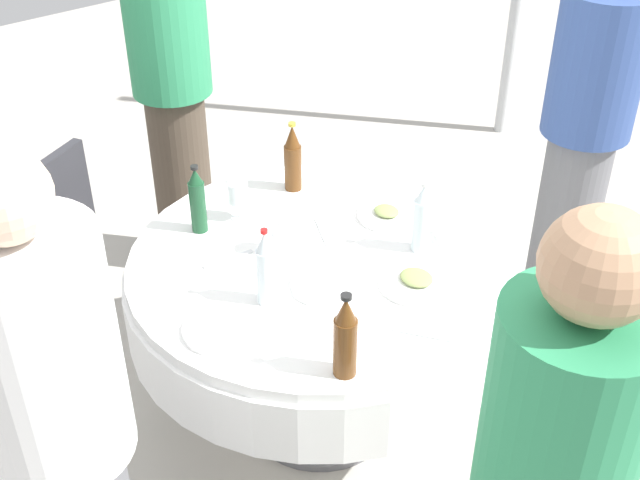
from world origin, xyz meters
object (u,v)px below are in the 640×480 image
object	(u,v)px
bottle_brown_south	(293,159)
person_inner	(583,141)
plate_outer	(221,329)
person_far	(174,103)
bottle_clear_near	(266,269)
chair_rear	(40,235)
plate_west	(325,285)
person_south	(64,440)
bottle_clear_north	(422,219)
wine_glass_north	(238,194)
wine_glass_near	(282,226)
plate_right	(416,281)
bottle_brown_inner	(345,338)
plate_front	(386,214)
bottle_dark_green_far	(197,201)
dining_table	(320,293)

from	to	relation	value
bottle_brown_south	person_inner	world-z (taller)	person_inner
plate_outer	person_far	size ratio (longest dim) A/B	0.14
bottle_clear_near	chair_rear	bearing A→B (deg)	-166.13
plate_west	person_south	distance (m)	0.96
bottle_clear_north	person_inner	distance (m)	0.89
bottle_clear_near	chair_rear	xyz separation A→B (m)	(-1.14, -0.28, -0.34)
wine_glass_north	wine_glass_near	world-z (taller)	wine_glass_north
bottle_clear_near	plate_right	world-z (taller)	bottle_clear_near
bottle_brown_inner	chair_rear	world-z (taller)	bottle_brown_inner
wine_glass_north	plate_front	xyz separation A→B (m)	(0.33, 0.41, -0.09)
plate_right	person_far	xyz separation A→B (m)	(-1.50, 0.03, 0.07)
bottle_clear_north	plate_front	distance (m)	0.25
bottle_clear_north	person_far	bearing A→B (deg)	-175.07
person_south	bottle_clear_north	bearing A→B (deg)	-100.84
plate_west	person_far	world-z (taller)	person_far
bottle_brown_inner	wine_glass_near	xyz separation A→B (m)	(-0.57, 0.22, -0.02)
bottle_brown_inner	person_far	size ratio (longest dim) A/B	0.17
bottle_dark_green_far	chair_rear	distance (m)	0.82
dining_table	person_far	xyz separation A→B (m)	(-1.19, 0.17, 0.24)
person_far	person_south	distance (m)	1.92
wine_glass_north	wine_glass_near	size ratio (longest dim) A/B	1.03
bottle_clear_near	plate_west	bearing A→B (deg)	72.01
dining_table	wine_glass_north	xyz separation A→B (m)	(-0.37, -0.07, 0.25)
dining_table	bottle_brown_south	bearing A→B (deg)	152.98
plate_outer	chair_rear	distance (m)	1.19
bottle_clear_north	bottle_clear_near	distance (m)	0.57
bottle_dark_green_far	plate_front	world-z (taller)	bottle_dark_green_far
bottle_clear_north	chair_rear	bearing A→B (deg)	-145.64
person_inner	wine_glass_north	bearing A→B (deg)	-105.20
plate_west	person_inner	size ratio (longest dim) A/B	0.13
bottle_brown_south	wine_glass_near	distance (m)	0.42
bottle_dark_green_far	person_south	size ratio (longest dim) A/B	0.16
plate_west	bottle_brown_inner	bearing A→B (deg)	-31.91
dining_table	chair_rear	world-z (taller)	chair_rear
bottle_brown_inner	wine_glass_north	bearing A→B (deg)	164.57
person_south	chair_rear	world-z (taller)	person_south
plate_outer	bottle_brown_south	bearing A→B (deg)	127.52
person_inner	person_south	bearing A→B (deg)	-78.27
bottle_clear_near	plate_outer	distance (m)	0.22
plate_right	person_inner	bearing A→B (deg)	97.32
bottle_dark_green_far	wine_glass_north	bearing A→B (deg)	80.13
bottle_dark_green_far	wine_glass_north	size ratio (longest dim) A/B	1.74
wine_glass_near	plate_outer	size ratio (longest dim) A/B	0.62
chair_rear	wine_glass_north	bearing A→B (deg)	-82.42
bottle_clear_near	dining_table	bearing A→B (deg)	105.52
wine_glass_north	person_far	bearing A→B (deg)	163.79
bottle_clear_near	wine_glass_near	bearing A→B (deg)	132.18
person_inner	chair_rear	bearing A→B (deg)	-117.05
bottle_brown_inner	plate_outer	bearing A→B (deg)	-155.60
person_far	wine_glass_north	bearing A→B (deg)	-98.03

